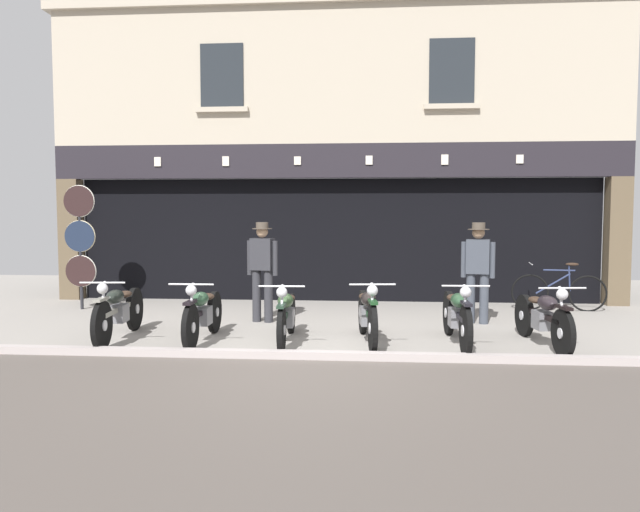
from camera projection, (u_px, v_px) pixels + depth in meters
ground at (303, 385)px, 6.72m from camera, size 23.92×22.00×0.18m
shop_facade at (339, 220)px, 14.55m from camera, size 12.22×4.42×6.29m
motorcycle_far_left at (119, 310)px, 8.95m from camera, size 0.62×2.12×0.93m
motorcycle_left at (203, 312)px, 8.82m from camera, size 0.62×1.95×0.91m
motorcycle_center_left at (286, 314)px, 8.76m from camera, size 0.62×2.00×0.90m
motorcycle_center at (367, 313)px, 8.72m from camera, size 0.62×2.04×0.93m
motorcycle_center_right at (457, 314)px, 8.58m from camera, size 0.62×2.12×0.93m
motorcycle_right at (543, 317)px, 8.49m from camera, size 0.62×2.02×0.91m
salesman_left at (262, 267)px, 10.38m from camera, size 0.55×0.34×1.71m
shopkeeper_center at (478, 267)px, 10.23m from camera, size 0.55×0.35×1.71m
tyre_sign_pole at (80, 238)px, 11.73m from camera, size 0.62×0.06×2.41m
advert_board_near at (437, 224)px, 12.78m from camera, size 0.67×0.03×1.09m
leaning_bicycle at (559, 291)px, 11.68m from camera, size 1.74×0.50×0.94m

